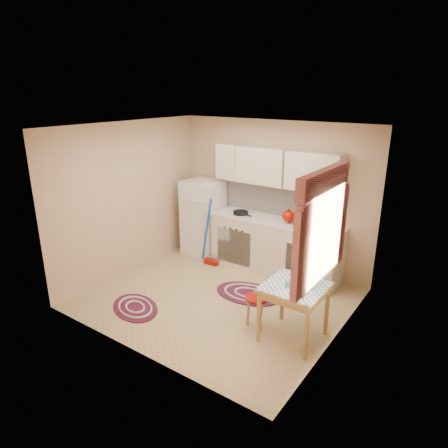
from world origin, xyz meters
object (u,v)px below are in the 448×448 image
(fridge, at_px, (203,218))
(table, at_px, (293,312))
(stool, at_px, (256,311))
(base_cabinets, at_px, (275,247))

(fridge, height_order, table, fridge)
(fridge, bearing_deg, stool, -36.62)
(base_cabinets, relative_size, stool, 5.36)
(fridge, xyz_separation_m, base_cabinets, (1.48, 0.05, -0.26))
(table, bearing_deg, stool, -177.43)
(table, bearing_deg, base_cabinets, 125.24)
(table, distance_m, stool, 0.53)
(table, height_order, stool, table)
(stool, bearing_deg, base_cabinets, 110.64)
(fridge, xyz_separation_m, stool, (2.08, -1.55, -0.49))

